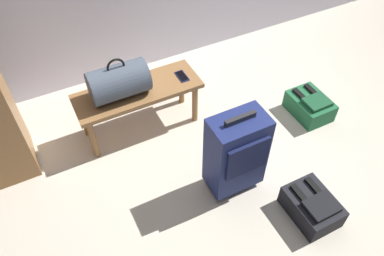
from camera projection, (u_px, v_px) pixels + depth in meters
ground_plane at (239, 168)px, 2.95m from camera, size 6.60×6.60×0.00m
bench at (138, 96)px, 3.00m from camera, size 1.00×0.36×0.42m
duffel_bag_slate at (119, 82)px, 2.81m from camera, size 0.44×0.26×0.34m
cell_phone at (182, 76)px, 3.05m from camera, size 0.07×0.14×0.01m
suitcase_upright_navy at (236, 153)px, 2.59m from camera, size 0.39×0.26×0.71m
backpack_dark at (312, 206)px, 2.61m from camera, size 0.28×0.38×0.21m
backpack_green at (310, 106)px, 3.30m from camera, size 0.28×0.38×0.21m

